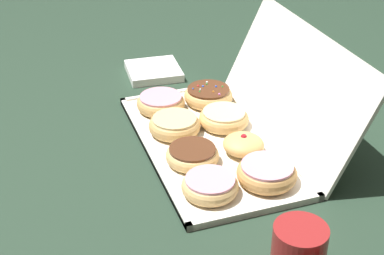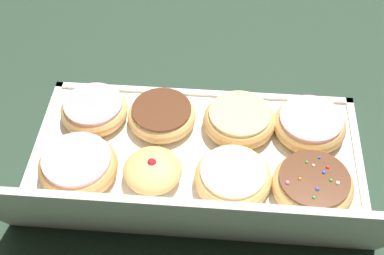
# 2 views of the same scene
# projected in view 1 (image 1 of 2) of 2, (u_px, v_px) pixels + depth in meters

# --- Properties ---
(ground_plane) EXTENTS (3.00, 3.00, 0.00)m
(ground_plane) POSITION_uv_depth(u_px,v_px,m) (209.00, 146.00, 1.30)
(ground_plane) COLOR #233828
(donut_box) EXTENTS (0.52, 0.28, 0.01)m
(donut_box) POSITION_uv_depth(u_px,v_px,m) (209.00, 144.00, 1.29)
(donut_box) COLOR silver
(donut_box) RESTS_ON ground
(box_lid_open) EXTENTS (0.52, 0.11, 0.24)m
(box_lid_open) POSITION_uv_depth(u_px,v_px,m) (292.00, 85.00, 1.29)
(box_lid_open) COLOR silver
(box_lid_open) RESTS_ON ground
(pink_frosted_donut_0) EXTENTS (0.12, 0.12, 0.04)m
(pink_frosted_donut_0) POSITION_uv_depth(u_px,v_px,m) (161.00, 103.00, 1.41)
(pink_frosted_donut_0) COLOR tan
(pink_frosted_donut_0) RESTS_ON donut_box
(glazed_ring_donut_1) EXTENTS (0.12, 0.12, 0.04)m
(glazed_ring_donut_1) POSITION_uv_depth(u_px,v_px,m) (175.00, 125.00, 1.32)
(glazed_ring_donut_1) COLOR tan
(glazed_ring_donut_1) RESTS_ON donut_box
(chocolate_frosted_donut_2) EXTENTS (0.11, 0.11, 0.03)m
(chocolate_frosted_donut_2) POSITION_uv_depth(u_px,v_px,m) (192.00, 155.00, 1.21)
(chocolate_frosted_donut_2) COLOR #E5B770
(chocolate_frosted_donut_2) RESTS_ON donut_box
(pink_frosted_donut_3) EXTENTS (0.11, 0.11, 0.04)m
(pink_frosted_donut_3) POSITION_uv_depth(u_px,v_px,m) (210.00, 185.00, 1.12)
(pink_frosted_donut_3) COLOR #E5B770
(pink_frosted_donut_3) RESTS_ON donut_box
(sprinkle_donut_4) EXTENTS (0.12, 0.12, 0.04)m
(sprinkle_donut_4) POSITION_uv_depth(u_px,v_px,m) (208.00, 95.00, 1.44)
(sprinkle_donut_4) COLOR tan
(sprinkle_donut_4) RESTS_ON donut_box
(glazed_ring_donut_5) EXTENTS (0.12, 0.12, 0.04)m
(glazed_ring_donut_5) POSITION_uv_depth(u_px,v_px,m) (224.00, 118.00, 1.34)
(glazed_ring_donut_5) COLOR tan
(glazed_ring_donut_5) RESTS_ON donut_box
(jelly_filled_donut_6) EXTENTS (0.09, 0.09, 0.05)m
(jelly_filled_donut_6) POSITION_uv_depth(u_px,v_px,m) (243.00, 144.00, 1.24)
(jelly_filled_donut_6) COLOR tan
(jelly_filled_donut_6) RESTS_ON donut_box
(pink_frosted_donut_7) EXTENTS (0.12, 0.12, 0.04)m
(pink_frosted_donut_7) POSITION_uv_depth(u_px,v_px,m) (267.00, 173.00, 1.15)
(pink_frosted_donut_7) COLOR tan
(pink_frosted_donut_7) RESTS_ON donut_box
(coffee_mug) EXTENTS (0.11, 0.09, 0.09)m
(coffee_mug) POSITION_uv_depth(u_px,v_px,m) (302.00, 250.00, 0.93)
(coffee_mug) COLOR maroon
(coffee_mug) RESTS_ON ground
(napkin_stack) EXTENTS (0.15, 0.15, 0.02)m
(napkin_stack) POSITION_uv_depth(u_px,v_px,m) (154.00, 71.00, 1.61)
(napkin_stack) COLOR white
(napkin_stack) RESTS_ON ground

